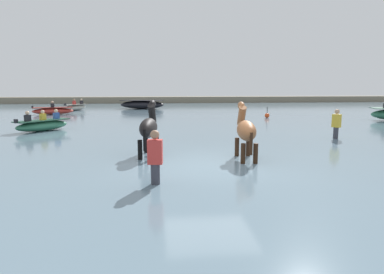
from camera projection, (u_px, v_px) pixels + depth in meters
The scene contains 12 objects.
ground_plane at pixel (209, 179), 9.35m from camera, with size 120.00×120.00×0.00m, color #666051.
water_surface at pixel (182, 127), 19.15m from camera, with size 90.00×90.00×0.42m, color slate.
horse_lead_chestnut at pixel (246, 132), 9.81m from camera, with size 0.60×1.91×2.08m.
horse_trailing_black at pixel (149, 129), 10.31m from camera, with size 0.70×1.95×2.11m.
boat_near_starboard at pixel (142, 105), 31.21m from camera, with size 4.28×2.11×0.79m.
boat_distant_west at pixel (42, 125), 16.02m from camera, with size 2.37×2.57×1.01m.
boat_near_port at pixel (75, 107), 29.34m from camera, with size 1.96×2.53×1.00m.
boat_mid_channel at pixel (53, 111), 25.11m from camera, with size 3.04×1.52×1.02m.
person_onlooker_left at pixel (336, 128), 13.72m from camera, with size 0.35×0.38×1.63m.
person_spectator_far at pixel (155, 164), 7.32m from camera, with size 0.34×0.24×1.63m.
channel_buoy at pixel (267, 115), 22.49m from camera, with size 0.32×0.32×0.73m.
far_shoreline at pixel (168, 101), 42.46m from camera, with size 80.00×2.40×1.18m, color gray.
Camera 1 is at (-1.42, -8.96, 2.58)m, focal length 31.20 mm.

